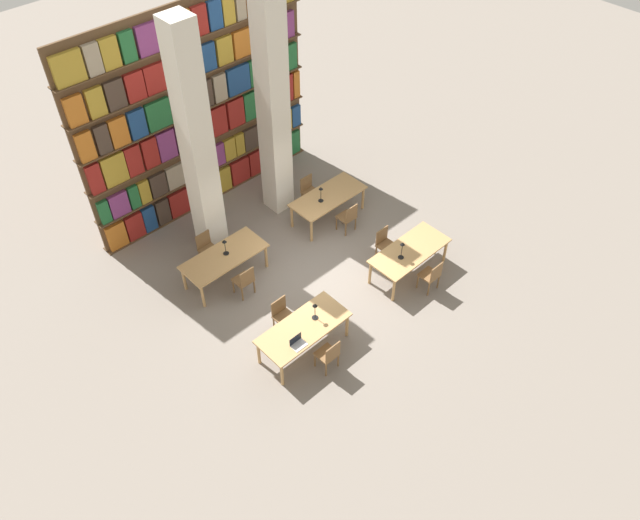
# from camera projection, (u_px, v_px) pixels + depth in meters

# --- Properties ---
(ground_plane) EXTENTS (40.00, 40.00, 0.00)m
(ground_plane) POSITION_uv_depth(u_px,v_px,m) (316.00, 276.00, 15.27)
(ground_plane) COLOR gray
(bookshelf_bank) EXTENTS (6.62, 0.35, 5.50)m
(bookshelf_bank) POSITION_uv_depth(u_px,v_px,m) (200.00, 114.00, 15.56)
(bookshelf_bank) COLOR brown
(bookshelf_bank) RESTS_ON ground_plane
(pillar_left) EXTENTS (0.60, 0.60, 6.00)m
(pillar_left) POSITION_uv_depth(u_px,v_px,m) (197.00, 146.00, 13.98)
(pillar_left) COLOR silver
(pillar_left) RESTS_ON ground_plane
(pillar_center) EXTENTS (0.60, 0.60, 6.00)m
(pillar_center) POSITION_uv_depth(u_px,v_px,m) (273.00, 109.00, 15.06)
(pillar_center) COLOR silver
(pillar_center) RESTS_ON ground_plane
(reading_table_0) EXTENTS (2.06, 0.91, 0.75)m
(reading_table_0) POSITION_uv_depth(u_px,v_px,m) (303.00, 329.00, 13.26)
(reading_table_0) COLOR tan
(reading_table_0) RESTS_ON ground_plane
(chair_0) EXTENTS (0.42, 0.40, 0.88)m
(chair_0) POSITION_uv_depth(u_px,v_px,m) (329.00, 354.00, 13.03)
(chair_0) COLOR brown
(chair_0) RESTS_ON ground_plane
(chair_1) EXTENTS (0.42, 0.40, 0.88)m
(chair_1) POSITION_uv_depth(u_px,v_px,m) (282.00, 315.00, 13.79)
(chair_1) COLOR brown
(chair_1) RESTS_ON ground_plane
(desk_lamp_0) EXTENTS (0.14, 0.14, 0.46)m
(desk_lamp_0) POSITION_uv_depth(u_px,v_px,m) (315.00, 309.00, 13.16)
(desk_lamp_0) COLOR black
(desk_lamp_0) RESTS_ON reading_table_0
(laptop) EXTENTS (0.32, 0.22, 0.21)m
(laptop) POSITION_uv_depth(u_px,v_px,m) (298.00, 343.00, 12.85)
(laptop) COLOR silver
(laptop) RESTS_ON reading_table_0
(reading_table_1) EXTENTS (2.06, 0.91, 0.75)m
(reading_table_1) POSITION_uv_depth(u_px,v_px,m) (410.00, 252.00, 14.90)
(reading_table_1) COLOR tan
(reading_table_1) RESTS_ON ground_plane
(chair_2) EXTENTS (0.42, 0.40, 0.88)m
(chair_2) POSITION_uv_depth(u_px,v_px,m) (431.00, 275.00, 14.64)
(chair_2) COLOR brown
(chair_2) RESTS_ON ground_plane
(chair_3) EXTENTS (0.42, 0.40, 0.88)m
(chair_3) POSITION_uv_depth(u_px,v_px,m) (385.00, 243.00, 15.40)
(chair_3) COLOR brown
(chair_3) RESTS_ON ground_plane
(desk_lamp_1) EXTENTS (0.14, 0.14, 0.49)m
(desk_lamp_1) POSITION_uv_depth(u_px,v_px,m) (402.00, 248.00, 14.44)
(desk_lamp_1) COLOR black
(desk_lamp_1) RESTS_ON reading_table_1
(reading_table_2) EXTENTS (2.06, 0.91, 0.75)m
(reading_table_2) POSITION_uv_depth(u_px,v_px,m) (224.00, 258.00, 14.77)
(reading_table_2) COLOR tan
(reading_table_2) RESTS_ON ground_plane
(chair_4) EXTENTS (0.42, 0.40, 0.88)m
(chair_4) POSITION_uv_depth(u_px,v_px,m) (245.00, 280.00, 14.52)
(chair_4) COLOR brown
(chair_4) RESTS_ON ground_plane
(chair_5) EXTENTS (0.42, 0.40, 0.88)m
(chair_5) POSITION_uv_depth(u_px,v_px,m) (207.00, 248.00, 15.28)
(chair_5) COLOR brown
(chair_5) RESTS_ON ground_plane
(desk_lamp_2) EXTENTS (0.14, 0.14, 0.45)m
(desk_lamp_2) POSITION_uv_depth(u_px,v_px,m) (225.00, 244.00, 14.55)
(desk_lamp_2) COLOR black
(desk_lamp_2) RESTS_ON reading_table_2
(reading_table_3) EXTENTS (2.06, 0.91, 0.75)m
(reading_table_3) POSITION_uv_depth(u_px,v_px,m) (328.00, 198.00, 16.34)
(reading_table_3) COLOR tan
(reading_table_3) RESTS_ON ground_plane
(chair_6) EXTENTS (0.42, 0.40, 0.88)m
(chair_6) POSITION_uv_depth(u_px,v_px,m) (348.00, 217.00, 16.09)
(chair_6) COLOR brown
(chair_6) RESTS_ON ground_plane
(chair_7) EXTENTS (0.42, 0.40, 0.88)m
(chair_7) POSITION_uv_depth(u_px,v_px,m) (309.00, 190.00, 16.85)
(chair_7) COLOR brown
(chair_7) RESTS_ON ground_plane
(desk_lamp_3) EXTENTS (0.14, 0.14, 0.46)m
(desk_lamp_3) POSITION_uv_depth(u_px,v_px,m) (321.00, 192.00, 15.91)
(desk_lamp_3) COLOR black
(desk_lamp_3) RESTS_ON reading_table_3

